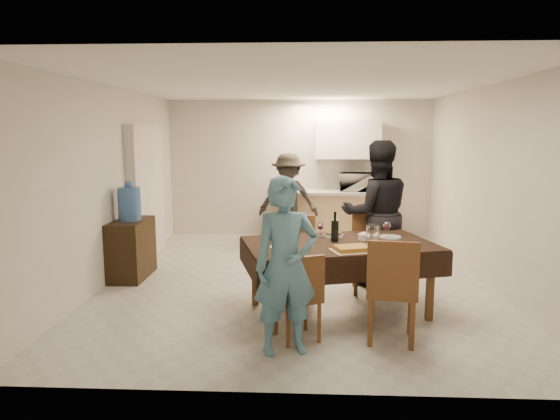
{
  "coord_description": "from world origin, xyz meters",
  "views": [
    {
      "loc": [
        0.08,
        -6.57,
        1.99
      ],
      "look_at": [
        -0.22,
        -0.3,
        1.01
      ],
      "focal_mm": 32.0,
      "sensor_mm": 36.0,
      "label": 1
    }
  ],
  "objects": [
    {
      "name": "person_far",
      "position": [
        1.03,
        -0.16,
        0.94
      ],
      "size": [
        0.99,
        0.81,
        1.89
      ],
      "primitive_type": "imported",
      "rotation": [
        0.0,
        0.0,
        3.25
      ],
      "color": "black",
      "rests_on": "floor"
    },
    {
      "name": "wall_front",
      "position": [
        0.0,
        -3.0,
        1.3
      ],
      "size": [
        5.0,
        0.02,
        2.6
      ],
      "primitive_type": "cube",
      "color": "silver",
      "rests_on": "floor"
    },
    {
      "name": "wine_glass_a",
      "position": [
        -0.07,
        -1.46,
        0.89
      ],
      "size": [
        0.09,
        0.09,
        0.2
      ],
      "primitive_type": null,
      "color": "white",
      "rests_on": "dining_table"
    },
    {
      "name": "savoury_tart",
      "position": [
        0.58,
        -1.59,
        0.82
      ],
      "size": [
        0.47,
        0.41,
        0.05
      ],
      "primitive_type": "cube",
      "rotation": [
        0.0,
        0.0,
        0.31
      ],
      "color": "#B88D36",
      "rests_on": "dining_table"
    },
    {
      "name": "wine_glass_b",
      "position": [
        1.03,
        -0.96,
        0.89
      ],
      "size": [
        0.09,
        0.09,
        0.2
      ],
      "primitive_type": null,
      "color": "white",
      "rests_on": "dining_table"
    },
    {
      "name": "person_near",
      "position": [
        -0.07,
        -2.26,
        0.81
      ],
      "size": [
        0.67,
        0.54,
        1.61
      ],
      "primitive_type": "imported",
      "rotation": [
        0.0,
        0.0,
        0.29
      ],
      "color": "teal",
      "rests_on": "floor"
    },
    {
      "name": "chair_far_right",
      "position": [
        0.93,
        -0.56,
        0.63
      ],
      "size": [
        0.49,
        0.49,
        0.56
      ],
      "rotation": [
        0.0,
        0.0,
        3.09
      ],
      "color": "brown",
      "rests_on": "floor"
    },
    {
      "name": "wall_left",
      "position": [
        -2.5,
        0.0,
        1.3
      ],
      "size": [
        0.02,
        6.0,
        2.6
      ],
      "primitive_type": "cube",
      "color": "silver",
      "rests_on": "floor"
    },
    {
      "name": "chair_near_left",
      "position": [
        0.03,
        -2.04,
        0.53
      ],
      "size": [
        0.51,
        0.53,
        0.47
      ],
      "rotation": [
        0.0,
        0.0,
        0.41
      ],
      "color": "brown",
      "rests_on": "floor"
    },
    {
      "name": "plate_near_right",
      "position": [
        1.08,
        -1.51,
        0.8
      ],
      "size": [
        0.29,
        0.29,
        0.02
      ],
      "primitive_type": "cylinder",
      "color": "silver",
      "rests_on": "dining_table"
    },
    {
      "name": "wall_right",
      "position": [
        2.5,
        0.0,
        1.3
      ],
      "size": [
        0.02,
        6.0,
        2.6
      ],
      "primitive_type": "cube",
      "color": "silver",
      "rests_on": "floor"
    },
    {
      "name": "water_jug",
      "position": [
        -2.28,
        0.02,
        1.03
      ],
      "size": [
        0.3,
        0.3,
        0.46
      ],
      "primitive_type": "cylinder",
      "color": "#4170BC",
      "rests_on": "console"
    },
    {
      "name": "upper_cabinet",
      "position": [
        0.9,
        2.82,
        1.85
      ],
      "size": [
        1.2,
        0.34,
        0.7
      ],
      "primitive_type": "cube",
      "color": "white",
      "rests_on": "wall_back"
    },
    {
      "name": "stub_partition",
      "position": [
        -2.42,
        1.2,
        1.05
      ],
      "size": [
        0.15,
        1.4,
        2.1
      ],
      "primitive_type": "cube",
      "color": "silver",
      "rests_on": "floor"
    },
    {
      "name": "floor",
      "position": [
        0.0,
        0.0,
        0.0
      ],
      "size": [
        5.0,
        6.0,
        0.02
      ],
      "primitive_type": "cube",
      "color": "#BBBBB6",
      "rests_on": "ground"
    },
    {
      "name": "wine_glass_c",
      "position": [
        0.28,
        -0.91,
        0.88
      ],
      "size": [
        0.08,
        0.08,
        0.17
      ],
      "primitive_type": null,
      "color": "white",
      "rests_on": "dining_table"
    },
    {
      "name": "mushroom_dish",
      "position": [
        0.43,
        -0.93,
        0.81
      ],
      "size": [
        0.21,
        0.21,
        0.04
      ],
      "primitive_type": "cylinder",
      "color": "silver",
      "rests_on": "dining_table"
    },
    {
      "name": "console",
      "position": [
        -2.28,
        0.02,
        0.4
      ],
      "size": [
        0.43,
        0.87,
        0.8
      ],
      "primitive_type": "cube",
      "color": "black",
      "rests_on": "floor"
    },
    {
      "name": "salad_bowl",
      "position": [
        0.78,
        -1.03,
        0.82
      ],
      "size": [
        0.16,
        0.16,
        0.06
      ],
      "primitive_type": "cylinder",
      "color": "silver",
      "rests_on": "dining_table"
    },
    {
      "name": "ceiling",
      "position": [
        0.0,
        0.0,
        2.6
      ],
      "size": [
        5.0,
        6.0,
        0.02
      ],
      "primitive_type": "cube",
      "color": "white",
      "rests_on": "wall_back"
    },
    {
      "name": "microwave",
      "position": [
        1.06,
        2.68,
        1.08
      ],
      "size": [
        0.61,
        0.41,
        0.34
      ],
      "primitive_type": "imported",
      "rotation": [
        0.0,
        0.0,
        3.14
      ],
      "color": "white",
      "rests_on": "kitchen_worktop"
    },
    {
      "name": "wine_bottle",
      "position": [
        0.43,
        -1.16,
        0.96
      ],
      "size": [
        0.08,
        0.08,
        0.34
      ],
      "primitive_type": null,
      "color": "black",
      "rests_on": "dining_table"
    },
    {
      "name": "plate_far_left",
      "position": [
        -0.12,
        -0.91,
        0.8
      ],
      "size": [
        0.24,
        0.24,
        0.01
      ],
      "primitive_type": "cylinder",
      "color": "silver",
      "rests_on": "dining_table"
    },
    {
      "name": "plate_far_right",
      "position": [
        1.08,
        -0.91,
        0.8
      ],
      "size": [
        0.25,
        0.25,
        0.01
      ],
      "primitive_type": "cylinder",
      "color": "silver",
      "rests_on": "dining_table"
    },
    {
      "name": "water_pitcher",
      "position": [
        0.83,
        -1.26,
        0.9
      ],
      "size": [
        0.14,
        0.14,
        0.21
      ],
      "primitive_type": "cylinder",
      "color": "white",
      "rests_on": "dining_table"
    },
    {
      "name": "kitchen_worktop",
      "position": [
        0.6,
        2.68,
        0.89
      ],
      "size": [
        2.24,
        0.64,
        0.05
      ],
      "primitive_type": "cube",
      "color": "#B8B8B3",
      "rests_on": "kitchen_base_cabinet"
    },
    {
      "name": "dining_table",
      "position": [
        0.48,
        -1.21,
        0.75
      ],
      "size": [
        2.26,
        1.67,
        0.79
      ],
      "rotation": [
        0.0,
        0.0,
        0.26
      ],
      "color": "black",
      "rests_on": "floor"
    },
    {
      "name": "plate_near_left",
      "position": [
        -0.12,
        -1.51,
        0.8
      ],
      "size": [
        0.29,
        0.29,
        0.02
      ],
      "primitive_type": "cylinder",
      "color": "silver",
      "rests_on": "dining_table"
    },
    {
      "name": "wall_back",
      "position": [
        0.0,
        3.0,
        1.3
      ],
      "size": [
        5.0,
        0.02,
        2.6
      ],
      "primitive_type": "cube",
      "color": "silver",
      "rests_on": "floor"
    },
    {
      "name": "kitchen_base_cabinet",
      "position": [
        0.6,
        2.68,
        0.43
      ],
      "size": [
        2.2,
        0.6,
        0.86
      ],
      "primitive_type": "cube",
      "color": "tan",
      "rests_on": "floor"
    },
    {
      "name": "person_kitchen",
      "position": [
        -0.19,
        2.23,
        0.81
      ],
      "size": [
        1.05,
        0.6,
        1.63
      ],
      "primitive_type": "imported",
      "color": "black",
      "rests_on": "floor"
    },
    {
      "name": "chair_near_right",
      "position": [
        0.93,
        -2.06,
        0.62
      ],
      "size": [
        0.54,
        0.54,
        0.55
      ],
      "rotation": [
        0.0,
        0.0,
        -0.17
      ],
      "color": "brown",
      "rests_on": "floor"
    },
    {
      "name": "chair_far_left",
      "position": [
        0.03,
        -0.55,
        0.57
      ],
      "size": [
        0.44,
        0.44,
        0.51
      ],
      "rotation": [
        0.0,
        0.0,
        3.18
      ],
      "color": "brown",
      "rests_on": "floor"
    }
  ]
}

